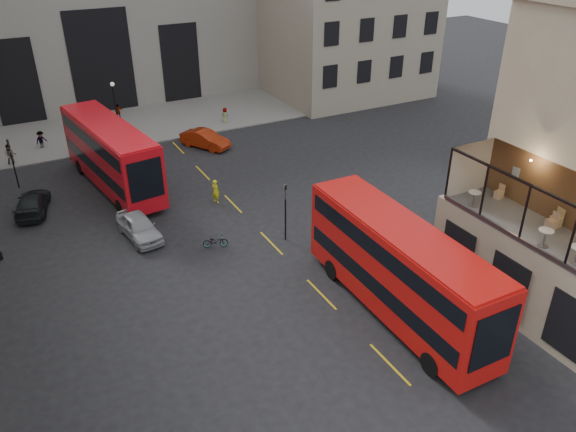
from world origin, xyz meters
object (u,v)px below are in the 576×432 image
car_a (139,227)px  bicycle (215,241)px  cafe_chair_d (499,194)px  pedestrian_d (225,116)px  cafe_table_far (474,197)px  bus_near (399,266)px  cyclist (216,191)px  traffic_light_near (285,205)px  pedestrian_a (11,155)px  car_c (32,203)px  traffic_light_far (12,157)px  pedestrian_b (41,140)px  bus_far (111,152)px  cafe_table_mid (545,235)px  pedestrian_c (118,112)px  cafe_chair_b (551,223)px  car_b (205,139)px  cafe_chair_c (556,221)px  street_lamp_b (117,115)px

car_a → bicycle: bearing=-48.8°
car_a → cafe_chair_d: cafe_chair_d is taller
pedestrian_d → cafe_table_far: 30.71m
bus_near → cyclist: bus_near is taller
traffic_light_near → pedestrian_a: bearing=124.3°
bicycle → car_c: bearing=63.3°
traffic_light_far → pedestrian_b: (2.62, 7.28, -1.61)m
car_c → traffic_light_near: bearing=153.6°
bus_far → cafe_table_mid: size_ratio=14.87×
pedestrian_c → cafe_chair_b: 41.87m
car_a → pedestrian_c: size_ratio=2.89×
traffic_light_near → cafe_chair_b: (8.28, -11.91, 2.44)m
pedestrian_a → pedestrian_b: 3.78m
pedestrian_a → pedestrian_c: 12.72m
bicycle → cafe_chair_b: size_ratio=1.79×
car_a → bicycle: (3.77, -3.37, -0.35)m
car_b → pedestrian_c: (-4.85, 10.98, 0.02)m
pedestrian_d → cafe_chair_c: 34.28m
pedestrian_b → cafe_chair_d: cafe_chair_d is taller
car_a → bus_far: bearing=80.3°
pedestrian_a → pedestrian_d: bearing=10.9°
street_lamp_b → pedestrian_c: (1.30, 6.00, -1.63)m
bicycle → bus_far: bearing=37.5°
street_lamp_b → cafe_chair_b: (13.28, -33.91, 2.47)m
traffic_light_near → street_lamp_b: size_ratio=0.71×
pedestrian_c → cafe_table_far: (10.35, -36.38, 4.38)m
cafe_chair_c → bicycle: bearing=134.5°
car_a → traffic_light_far: bearing=110.9°
car_c → cafe_chair_b: bearing=146.8°
car_a → pedestrian_b: (-3.41, 18.68, 0.06)m
cafe_chair_c → traffic_light_near: bearing=126.2°
traffic_light_near → bus_far: (-7.59, 12.65, 0.36)m
bus_near → cafe_chair_b: bearing=-23.7°
bicycle → pedestrian_c: size_ratio=1.00×
cafe_chair_d → cafe_table_mid: bearing=-113.1°
cyclist → pedestrian_a: bearing=17.9°
street_lamp_b → cafe_table_far: 32.65m
traffic_light_near → bicycle: (-4.20, 1.22, -2.02)m
street_lamp_b → cyclist: bearing=-78.5°
bus_far → cyclist: (5.67, -5.82, -1.92)m
traffic_light_near → cyclist: (-1.92, 6.83, -1.56)m
bus_far → pedestrian_d: bus_far is taller
pedestrian_b → cafe_chair_c: (20.05, -35.13, 4.07)m
pedestrian_b → cafe_table_far: bearing=-90.6°
car_c → cafe_table_mid: 31.80m
pedestrian_a → cafe_chair_c: (22.68, -32.42, 3.96)m
traffic_light_near → pedestrian_a: traffic_light_near is taller
cafe_chair_b → cafe_table_far: bearing=114.7°
cyclist → pedestrian_b: size_ratio=1.06×
bicycle → cafe_chair_d: bearing=-106.0°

